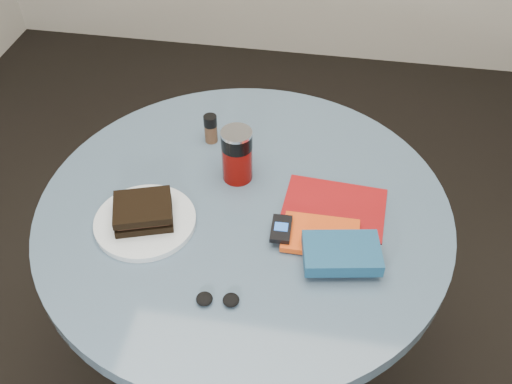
% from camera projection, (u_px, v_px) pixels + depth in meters
% --- Properties ---
extents(ground, '(4.00, 4.00, 0.00)m').
position_uv_depth(ground, '(247.00, 362.00, 1.90)').
color(ground, black).
rests_on(ground, ground).
extents(table, '(1.00, 1.00, 0.75)m').
position_uv_depth(table, '(245.00, 249.00, 1.49)').
color(table, black).
rests_on(table, ground).
extents(plate, '(0.27, 0.27, 0.02)m').
position_uv_depth(plate, '(145.00, 222.00, 1.33)').
color(plate, white).
rests_on(plate, table).
extents(sandwich, '(0.16, 0.15, 0.05)m').
position_uv_depth(sandwich, '(143.00, 211.00, 1.31)').
color(sandwich, black).
rests_on(sandwich, plate).
extents(soda_can, '(0.09, 0.09, 0.14)m').
position_uv_depth(soda_can, '(237.00, 155.00, 1.40)').
color(soda_can, '#710A05').
rests_on(soda_can, table).
extents(pepper_grinder, '(0.05, 0.05, 0.08)m').
position_uv_depth(pepper_grinder, '(211.00, 128.00, 1.53)').
color(pepper_grinder, '#503522').
rests_on(pepper_grinder, table).
extents(magazine, '(0.25, 0.20, 0.00)m').
position_uv_depth(magazine, '(334.00, 208.00, 1.37)').
color(magazine, maroon).
rests_on(magazine, table).
extents(red_book, '(0.17, 0.12, 0.01)m').
position_uv_depth(red_book, '(321.00, 235.00, 1.29)').
color(red_book, '#D74411').
rests_on(red_book, magazine).
extents(novel, '(0.18, 0.13, 0.03)m').
position_uv_depth(novel, '(342.00, 253.00, 1.23)').
color(novel, navy).
rests_on(novel, red_book).
extents(mp3_player, '(0.05, 0.08, 0.01)m').
position_uv_depth(mp3_player, '(281.00, 229.00, 1.29)').
color(mp3_player, black).
rests_on(mp3_player, red_book).
extents(headphones, '(0.09, 0.05, 0.02)m').
position_uv_depth(headphones, '(218.00, 299.00, 1.17)').
color(headphones, black).
rests_on(headphones, table).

